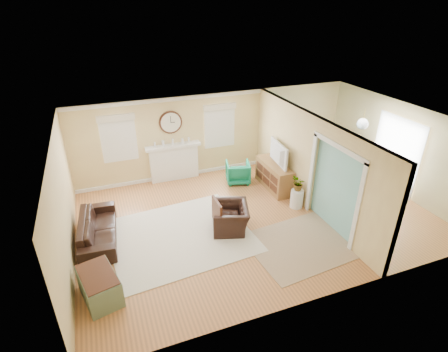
{
  "coord_description": "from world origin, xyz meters",
  "views": [
    {
      "loc": [
        -3.54,
        -6.95,
        5.19
      ],
      "look_at": [
        -0.8,
        0.3,
        1.2
      ],
      "focal_mm": 28.0,
      "sensor_mm": 36.0,
      "label": 1
    }
  ],
  "objects": [
    {
      "name": "rug_jute",
      "position": [
        0.46,
        -1.46,
        0.01
      ],
      "size": [
        2.54,
        2.15,
        0.01
      ],
      "primitive_type": "cube",
      "rotation": [
        0.0,
        0.0,
        0.09
      ],
      "color": "tan",
      "rests_on": "floor"
    },
    {
      "name": "tv",
      "position": [
        1.14,
        1.23,
        1.13
      ],
      "size": [
        0.26,
        1.15,
        0.66
      ],
      "primitive_type": "imported",
      "rotation": [
        0.0,
        0.0,
        1.47
      ],
      "color": "black",
      "rests_on": "credenza"
    },
    {
      "name": "potted_plant",
      "position": [
        1.24,
        0.03,
        0.72
      ],
      "size": [
        0.49,
        0.49,
        0.41
      ],
      "primitive_type": "imported",
      "rotation": [
        0.0,
        0.0,
        3.93
      ],
      "color": "#337F33",
      "rests_on": "garden_stool"
    },
    {
      "name": "wall_left",
      "position": [
        -4.5,
        0.0,
        1.3
      ],
      "size": [
        0.02,
        6.0,
        2.6
      ],
      "primitive_type": "cube",
      "color": "tan",
      "rests_on": "ground"
    },
    {
      "name": "dining_chair_n",
      "position": [
        2.88,
        1.39,
        0.61
      ],
      "size": [
        0.55,
        0.55,
        1.03
      ],
      "color": "slate",
      "rests_on": "floor"
    },
    {
      "name": "fireplace",
      "position": [
        -1.5,
        2.88,
        0.6
      ],
      "size": [
        1.7,
        0.3,
        1.17
      ],
      "color": "white",
      "rests_on": "ground"
    },
    {
      "name": "window_left",
      "position": [
        -3.05,
        2.95,
        1.66
      ],
      "size": [
        1.05,
        0.13,
        1.42
      ],
      "color": "white",
      "rests_on": "wall_back"
    },
    {
      "name": "dining_table",
      "position": [
        2.91,
        0.33,
        0.34
      ],
      "size": [
        1.28,
        2.02,
        0.67
      ],
      "primitive_type": "imported",
      "rotation": [
        0.0,
        0.0,
        1.69
      ],
      "color": "#4F2919",
      "rests_on": "floor"
    },
    {
      "name": "wall_back",
      "position": [
        0.0,
        3.0,
        1.3
      ],
      "size": [
        9.0,
        0.02,
        2.6
      ],
      "primitive_type": "cube",
      "color": "tan",
      "rests_on": "ground"
    },
    {
      "name": "rug_cream",
      "position": [
        -2.1,
        -0.12,
        0.01
      ],
      "size": [
        3.51,
        3.11,
        0.02
      ],
      "primitive_type": "cube",
      "rotation": [
        0.0,
        0.0,
        0.08
      ],
      "color": "beige",
      "rests_on": "floor"
    },
    {
      "name": "garden_stool",
      "position": [
        1.24,
        0.03,
        0.26
      ],
      "size": [
        0.35,
        0.35,
        0.51
      ],
      "primitive_type": "cylinder",
      "color": "white",
      "rests_on": "floor"
    },
    {
      "name": "eames_chair",
      "position": [
        -0.84,
        -0.26,
        0.32
      ],
      "size": [
        1.13,
        1.21,
        0.64
      ],
      "primitive_type": "imported",
      "rotation": [
        0.0,
        0.0,
        -1.88
      ],
      "color": "black",
      "rests_on": "floor"
    },
    {
      "name": "french_doors",
      "position": [
        4.45,
        0.0,
        1.1
      ],
      "size": [
        0.06,
        1.7,
        2.2
      ],
      "color": "white",
      "rests_on": "ground"
    },
    {
      "name": "green_chair",
      "position": [
        0.29,
        1.97,
        0.33
      ],
      "size": [
        0.87,
        0.89,
        0.66
      ],
      "primitive_type": "imported",
      "rotation": [
        0.0,
        0.0,
        2.88
      ],
      "color": "#11804E",
      "rests_on": "floor"
    },
    {
      "name": "floor",
      "position": [
        0.0,
        0.0,
        0.0
      ],
      "size": [
        9.0,
        9.0,
        0.0
      ],
      "primitive_type": "plane",
      "color": "#9A6039",
      "rests_on": "ground"
    },
    {
      "name": "partition",
      "position": [
        1.51,
        0.28,
        1.36
      ],
      "size": [
        0.17,
        6.0,
        2.6
      ],
      "color": "tan",
      "rests_on": "ground"
    },
    {
      "name": "wall_clock",
      "position": [
        -1.5,
        2.97,
        1.85
      ],
      "size": [
        0.7,
        0.07,
        0.7
      ],
      "color": "#4F2919",
      "rests_on": "wall_back"
    },
    {
      "name": "wall_front",
      "position": [
        0.0,
        -3.0,
        1.3
      ],
      "size": [
        9.0,
        0.02,
        2.6
      ],
      "primitive_type": "cube",
      "color": "tan",
      "rests_on": "ground"
    },
    {
      "name": "dining_chair_e",
      "position": [
        3.65,
        0.29,
        0.59
      ],
      "size": [
        0.5,
        0.5,
        1.0
      ],
      "color": "slate",
      "rests_on": "floor"
    },
    {
      "name": "dining_chair_s",
      "position": [
        2.84,
        -0.83,
        0.55
      ],
      "size": [
        0.5,
        0.5,
        0.93
      ],
      "color": "slate",
      "rests_on": "floor"
    },
    {
      "name": "window_right",
      "position": [
        0.05,
        2.95,
        1.66
      ],
      "size": [
        1.05,
        0.13,
        1.42
      ],
      "color": "white",
      "rests_on": "wall_back"
    },
    {
      "name": "sofa",
      "position": [
        -3.94,
        0.43,
        0.3
      ],
      "size": [
        0.96,
        2.11,
        0.6
      ],
      "primitive_type": "imported",
      "rotation": [
        0.0,
        0.0,
        1.49
      ],
      "color": "black",
      "rests_on": "floor"
    },
    {
      "name": "dining_chair_w",
      "position": [
        2.32,
        0.39,
        0.59
      ],
      "size": [
        0.47,
        0.47,
        0.99
      ],
      "color": "white",
      "rests_on": "floor"
    },
    {
      "name": "credenza",
      "position": [
        1.16,
        1.23,
        0.4
      ],
      "size": [
        0.52,
        1.53,
        0.8
      ],
      "color": "olive",
      "rests_on": "floor"
    },
    {
      "name": "ceiling",
      "position": [
        0.0,
        0.0,
        2.6
      ],
      "size": [
        9.0,
        6.0,
        0.02
      ],
      "primitive_type": "cube",
      "color": "white",
      "rests_on": "wall_back"
    },
    {
      "name": "pendant",
      "position": [
        3.0,
        0.0,
        2.2
      ],
      "size": [
        0.3,
        0.3,
        0.55
      ],
      "color": "gold",
      "rests_on": "ceiling"
    },
    {
      "name": "rug_grey",
      "position": [
        2.91,
        0.33,
        0.01
      ],
      "size": [
        2.28,
        2.84,
        0.01
      ],
      "primitive_type": "cube",
      "color": "slate",
      "rests_on": "floor"
    },
    {
      "name": "wall_right",
      "position": [
        4.5,
        0.0,
        1.3
      ],
      "size": [
        0.02,
        6.0,
        2.6
      ],
      "primitive_type": "cube",
      "color": "tan",
      "rests_on": "ground"
    },
    {
      "name": "trunk",
      "position": [
        -4.01,
        -1.48,
        0.29
      ],
      "size": [
        0.83,
        1.12,
        0.58
      ],
      "color": "gray",
      "rests_on": "floor"
    }
  ]
}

